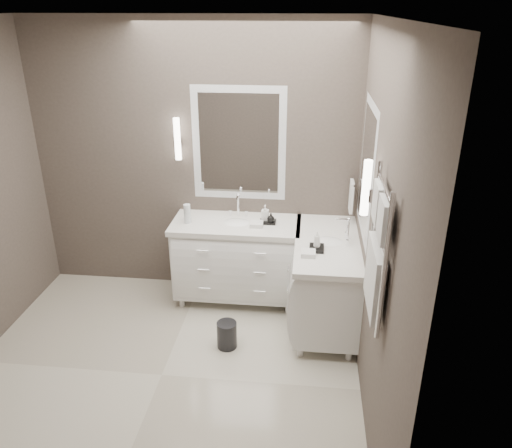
# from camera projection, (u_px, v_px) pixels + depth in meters

# --- Properties ---
(floor) EXTENTS (3.20, 3.00, 0.01)m
(floor) POSITION_uv_depth(u_px,v_px,m) (162.00, 375.00, 4.07)
(floor) COLOR beige
(floor) RESTS_ON ground
(ceiling) EXTENTS (3.20, 3.00, 0.01)m
(ceiling) POSITION_uv_depth(u_px,v_px,m) (127.00, 17.00, 2.98)
(ceiling) COLOR white
(ceiling) RESTS_ON wall_back
(wall_back) EXTENTS (3.20, 0.01, 2.70)m
(wall_back) POSITION_uv_depth(u_px,v_px,m) (194.00, 162.00, 4.89)
(wall_back) COLOR #4C423D
(wall_back) RESTS_ON floor
(wall_front) EXTENTS (3.20, 0.01, 2.70)m
(wall_front) POSITION_uv_depth(u_px,v_px,m) (41.00, 364.00, 2.16)
(wall_front) COLOR #4C423D
(wall_front) RESTS_ON floor
(wall_right) EXTENTS (0.01, 3.00, 2.70)m
(wall_right) POSITION_uv_depth(u_px,v_px,m) (378.00, 234.00, 3.37)
(wall_right) COLOR #4C423D
(wall_right) RESTS_ON floor
(vanity_back) EXTENTS (1.24, 0.59, 0.97)m
(vanity_back) POSITION_uv_depth(u_px,v_px,m) (237.00, 256.00, 4.94)
(vanity_back) COLOR white
(vanity_back) RESTS_ON floor
(vanity_right) EXTENTS (0.59, 1.24, 0.97)m
(vanity_right) POSITION_uv_depth(u_px,v_px,m) (326.00, 277.00, 4.56)
(vanity_right) COLOR white
(vanity_right) RESTS_ON floor
(mirror_back) EXTENTS (0.90, 0.02, 1.10)m
(mirror_back) POSITION_uv_depth(u_px,v_px,m) (239.00, 144.00, 4.75)
(mirror_back) COLOR white
(mirror_back) RESTS_ON wall_back
(mirror_right) EXTENTS (0.02, 0.90, 1.10)m
(mirror_right) POSITION_uv_depth(u_px,v_px,m) (367.00, 170.00, 4.02)
(mirror_right) COLOR white
(mirror_right) RESTS_ON wall_right
(sconce_back) EXTENTS (0.06, 0.06, 0.40)m
(sconce_back) POSITION_uv_depth(u_px,v_px,m) (177.00, 140.00, 4.74)
(sconce_back) COLOR white
(sconce_back) RESTS_ON wall_back
(sconce_right) EXTENTS (0.06, 0.06, 0.40)m
(sconce_right) POSITION_uv_depth(u_px,v_px,m) (366.00, 189.00, 3.48)
(sconce_right) COLOR white
(sconce_right) RESTS_ON wall_right
(towel_bar_corner) EXTENTS (0.03, 0.22, 0.30)m
(towel_bar_corner) POSITION_uv_depth(u_px,v_px,m) (351.00, 196.00, 4.70)
(towel_bar_corner) COLOR white
(towel_bar_corner) RESTS_ON wall_right
(towel_ladder) EXTENTS (0.06, 0.58, 0.90)m
(towel_ladder) POSITION_uv_depth(u_px,v_px,m) (377.00, 255.00, 2.99)
(towel_ladder) COLOR white
(towel_ladder) RESTS_ON wall_right
(waste_bin) EXTENTS (0.18, 0.18, 0.24)m
(waste_bin) POSITION_uv_depth(u_px,v_px,m) (227.00, 335.00, 4.36)
(waste_bin) COLOR black
(waste_bin) RESTS_ON floor
(amenity_tray_back) EXTENTS (0.15, 0.11, 0.02)m
(amenity_tray_back) POSITION_uv_depth(u_px,v_px,m) (268.00, 222.00, 4.78)
(amenity_tray_back) COLOR black
(amenity_tray_back) RESTS_ON vanity_back
(amenity_tray_right) EXTENTS (0.13, 0.17, 0.02)m
(amenity_tray_right) POSITION_uv_depth(u_px,v_px,m) (317.00, 248.00, 4.26)
(amenity_tray_right) COLOR black
(amenity_tray_right) RESTS_ON vanity_right
(water_bottle) EXTENTS (0.07, 0.07, 0.19)m
(water_bottle) POSITION_uv_depth(u_px,v_px,m) (187.00, 214.00, 4.75)
(water_bottle) COLOR silver
(water_bottle) RESTS_ON vanity_back
(soap_bottle_a) EXTENTS (0.07, 0.07, 0.15)m
(soap_bottle_a) POSITION_uv_depth(u_px,v_px,m) (265.00, 213.00, 4.77)
(soap_bottle_a) COLOR white
(soap_bottle_a) RESTS_ON amenity_tray_back
(soap_bottle_b) EXTENTS (0.08, 0.08, 0.09)m
(soap_bottle_b) POSITION_uv_depth(u_px,v_px,m) (271.00, 218.00, 4.73)
(soap_bottle_b) COLOR black
(soap_bottle_b) RESTS_ON amenity_tray_back
(soap_bottle_c) EXTENTS (0.07, 0.07, 0.15)m
(soap_bottle_c) POSITION_uv_depth(u_px,v_px,m) (317.00, 239.00, 4.23)
(soap_bottle_c) COLOR white
(soap_bottle_c) RESTS_ON amenity_tray_right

